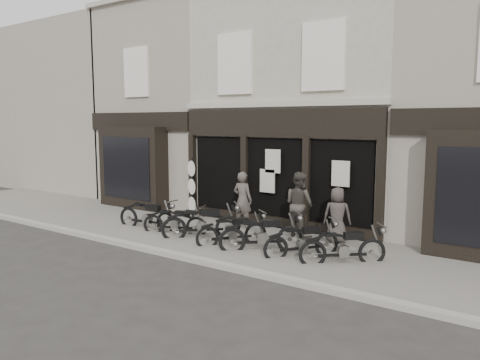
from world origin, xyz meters
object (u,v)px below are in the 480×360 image
Objects in this scene: man_left at (243,200)px; man_centre at (299,204)px; motorcycle_1 at (175,224)px; motorcycle_2 at (202,226)px; motorcycle_3 at (233,234)px; advert_sign_post at (192,191)px; motorcycle_6 at (344,250)px; motorcycle_4 at (262,237)px; motorcycle_5 at (303,244)px; man_right at (337,215)px; motorcycle_0 at (148,218)px.

man_centre is (2.01, 0.03, 0.06)m from man_left.
motorcycle_1 is 1.04× the size of motorcycle_2.
motorcycle_3 is at bearing -22.89° from motorcycle_1.
advert_sign_post is (-1.91, 1.76, 0.64)m from motorcycle_2.
man_centre is at bearing 20.53° from advert_sign_post.
motorcycle_2 is at bearing 139.31° from motorcycle_6.
motorcycle_4 is 1.91m from man_centre.
man_centre reaches higher than motorcycle_5.
man_left reaches higher than motorcycle_6.
motorcycle_6 is 0.92× the size of man_centre.
man_centre is at bearing 100.72° from motorcycle_6.
motorcycle_1 is at bearing 126.41° from motorcycle_3.
motorcycle_5 is 3.46m from man_left.
man_right is (0.22, 1.63, 0.51)m from motorcycle_5.
motorcycle_4 is at bearing 134.08° from motorcycle_5.
motorcycle_1 is 1.08× the size of motorcycle_3.
man_left is at bearing 93.78° from motorcycle_4.
motorcycle_4 reaches higher than motorcycle_5.
man_right is (3.52, 1.66, 0.46)m from motorcycle_2.
man_right is at bearing -16.59° from motorcycle_3.
man_right is at bearing -163.55° from man_centre.
motorcycle_3 is 0.80× the size of advert_sign_post.
motorcycle_6 is at bearing 97.83° from man_right.
advert_sign_post is (-2.21, 0.10, 0.06)m from man_left.
motorcycle_6 is (6.61, 0.13, -0.01)m from motorcycle_0.
motorcycle_2 is at bearing -21.06° from advert_sign_post.
motorcycle_4 is at bearing -54.79° from motorcycle_3.
motorcycle_2 is 2.18m from motorcycle_4.
motorcycle_1 is 1.00m from motorcycle_2.
motorcycle_2 is 2.67m from advert_sign_post.
motorcycle_2 is 1.17× the size of man_right.
motorcycle_0 is 1.20m from motorcycle_1.
motorcycle_0 is 5.50m from motorcycle_5.
motorcycle_5 is (3.30, 0.04, -0.05)m from motorcycle_2.
motorcycle_4 is at bearing 31.99° from man_right.
man_left is at bearing 63.38° from motorcycle_3.
motorcycle_0 is at bearing 126.70° from motorcycle_3.
motorcycle_4 is (2.17, -0.11, -0.01)m from motorcycle_2.
motorcycle_3 is at bearing 141.07° from motorcycle_6.
motorcycle_2 reaches higher than motorcycle_0.
motorcycle_1 is 1.22× the size of man_right.
man_left is at bearing 18.85° from advert_sign_post.
motorcycle_2 is 3.30m from motorcycle_5.
motorcycle_2 is 3.92m from man_right.
motorcycle_0 is 1.99m from advert_sign_post.
motorcycle_5 is 1.11m from motorcycle_6.
man_right reaches higher than motorcycle_3.
man_centre is at bearing 42.63° from motorcycle_4.
motorcycle_5 reaches higher than motorcycle_3.
motorcycle_1 is at bearing 140.10° from motorcycle_6.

